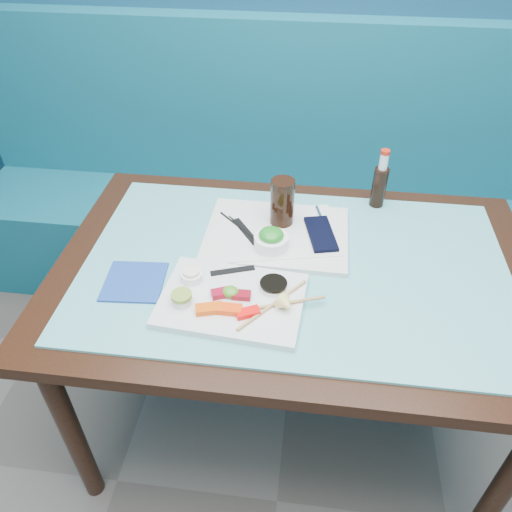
# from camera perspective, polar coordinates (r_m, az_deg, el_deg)

# --- Properties ---
(booth_bench) EXTENTS (3.00, 0.56, 1.17)m
(booth_bench) POSITION_cam_1_polar(r_m,az_deg,el_deg) (2.35, 5.36, 5.24)
(booth_bench) COLOR #10586A
(booth_bench) RESTS_ON ground
(dining_table) EXTENTS (1.40, 0.90, 0.75)m
(dining_table) POSITION_cam_1_polar(r_m,az_deg,el_deg) (1.51, 4.30, -3.65)
(dining_table) COLOR black
(dining_table) RESTS_ON ground
(glass_top) EXTENTS (1.22, 0.76, 0.01)m
(glass_top) POSITION_cam_1_polar(r_m,az_deg,el_deg) (1.45, 4.46, -1.15)
(glass_top) COLOR #58ADB0
(glass_top) RESTS_ON dining_table
(sashimi_plate) EXTENTS (0.39, 0.30, 0.02)m
(sashimi_plate) POSITION_cam_1_polar(r_m,az_deg,el_deg) (1.32, -2.76, -5.08)
(sashimi_plate) COLOR silver
(sashimi_plate) RESTS_ON glass_top
(salmon_left) EXTENTS (0.07, 0.05, 0.02)m
(salmon_left) POSITION_cam_1_polar(r_m,az_deg,el_deg) (1.28, -5.41, -6.03)
(salmon_left) COLOR #EF5109
(salmon_left) RESTS_ON sashimi_plate
(salmon_mid) EXTENTS (0.07, 0.03, 0.02)m
(salmon_mid) POSITION_cam_1_polar(r_m,az_deg,el_deg) (1.28, -3.16, -6.09)
(salmon_mid) COLOR #FF410A
(salmon_mid) RESTS_ON sashimi_plate
(salmon_right) EXTENTS (0.07, 0.05, 0.01)m
(salmon_right) POSITION_cam_1_polar(r_m,az_deg,el_deg) (1.27, -0.95, -6.49)
(salmon_right) COLOR #FF0E0A
(salmon_right) RESTS_ON sashimi_plate
(tuna_left) EXTENTS (0.06, 0.05, 0.02)m
(tuna_left) POSITION_cam_1_polar(r_m,az_deg,el_deg) (1.32, -4.04, -4.27)
(tuna_left) COLOR maroon
(tuna_left) RESTS_ON sashimi_plate
(tuna_right) EXTENTS (0.05, 0.03, 0.02)m
(tuna_right) POSITION_cam_1_polar(r_m,az_deg,el_deg) (1.31, -1.67, -4.49)
(tuna_right) COLOR maroon
(tuna_right) RESTS_ON sashimi_plate
(seaweed_garnish) EXTENTS (0.06, 0.06, 0.02)m
(seaweed_garnish) POSITION_cam_1_polar(r_m,az_deg,el_deg) (1.32, -2.94, -4.09)
(seaweed_garnish) COLOR #449021
(seaweed_garnish) RESTS_ON sashimi_plate
(ramekin_wasabi) EXTENTS (0.06, 0.06, 0.02)m
(ramekin_wasabi) POSITION_cam_1_polar(r_m,az_deg,el_deg) (1.31, -8.46, -5.00)
(ramekin_wasabi) COLOR white
(ramekin_wasabi) RESTS_ON sashimi_plate
(wasabi_fill) EXTENTS (0.07, 0.07, 0.01)m
(wasabi_fill) POSITION_cam_1_polar(r_m,az_deg,el_deg) (1.30, -8.53, -4.49)
(wasabi_fill) COLOR olive
(wasabi_fill) RESTS_ON ramekin_wasabi
(ramekin_ginger) EXTENTS (0.07, 0.07, 0.02)m
(ramekin_ginger) POSITION_cam_1_polar(r_m,az_deg,el_deg) (1.37, -7.38, -2.35)
(ramekin_ginger) COLOR white
(ramekin_ginger) RESTS_ON sashimi_plate
(ginger_fill) EXTENTS (0.06, 0.06, 0.01)m
(ginger_fill) POSITION_cam_1_polar(r_m,az_deg,el_deg) (1.36, -7.44, -1.82)
(ginger_fill) COLOR #F4E3C8
(ginger_fill) RESTS_ON ramekin_ginger
(soy_dish) EXTENTS (0.08, 0.08, 0.01)m
(soy_dish) POSITION_cam_1_polar(r_m,az_deg,el_deg) (1.34, 2.01, -3.48)
(soy_dish) COLOR white
(soy_dish) RESTS_ON sashimi_plate
(soy_fill) EXTENTS (0.09, 0.09, 0.01)m
(soy_fill) POSITION_cam_1_polar(r_m,az_deg,el_deg) (1.33, 2.02, -3.15)
(soy_fill) COLOR black
(soy_fill) RESTS_ON soy_dish
(lemon_wedge) EXTENTS (0.06, 0.06, 0.05)m
(lemon_wedge) POSITION_cam_1_polar(r_m,az_deg,el_deg) (1.27, 3.47, -5.54)
(lemon_wedge) COLOR #FFDF78
(lemon_wedge) RESTS_ON sashimi_plate
(chopstick_sleeve) EXTENTS (0.12, 0.06, 0.00)m
(chopstick_sleeve) POSITION_cam_1_polar(r_m,az_deg,el_deg) (1.39, -2.69, -1.67)
(chopstick_sleeve) COLOR black
(chopstick_sleeve) RESTS_ON sashimi_plate
(wooden_chopstick_a) EXTENTS (0.16, 0.20, 0.01)m
(wooden_chopstick_a) POSITION_cam_1_polar(r_m,az_deg,el_deg) (1.29, 1.94, -5.55)
(wooden_chopstick_a) COLOR tan
(wooden_chopstick_a) RESTS_ON sashimi_plate
(wooden_chopstick_b) EXTENTS (0.25, 0.10, 0.01)m
(wooden_chopstick_b) POSITION_cam_1_polar(r_m,az_deg,el_deg) (1.29, 2.38, -5.58)
(wooden_chopstick_b) COLOR #A47F4D
(wooden_chopstick_b) RESTS_ON sashimi_plate
(serving_tray) EXTENTS (0.44, 0.33, 0.02)m
(serving_tray) POSITION_cam_1_polar(r_m,az_deg,el_deg) (1.54, 2.37, 2.47)
(serving_tray) COLOR silver
(serving_tray) RESTS_ON glass_top
(paper_placemat) EXTENTS (0.42, 0.34, 0.00)m
(paper_placemat) POSITION_cam_1_polar(r_m,az_deg,el_deg) (1.54, 2.38, 2.75)
(paper_placemat) COLOR silver
(paper_placemat) RESTS_ON serving_tray
(seaweed_bowl) EXTENTS (0.13, 0.13, 0.04)m
(seaweed_bowl) POSITION_cam_1_polar(r_m,az_deg,el_deg) (1.47, 1.73, 1.62)
(seaweed_bowl) COLOR white
(seaweed_bowl) RESTS_ON serving_tray
(seaweed_salad) EXTENTS (0.09, 0.09, 0.04)m
(seaweed_salad) POSITION_cam_1_polar(r_m,az_deg,el_deg) (1.45, 1.75, 2.44)
(seaweed_salad) COLOR #1D7E1E
(seaweed_salad) RESTS_ON seaweed_bowl
(cola_glass) EXTENTS (0.09, 0.09, 0.15)m
(cola_glass) POSITION_cam_1_polar(r_m,az_deg,el_deg) (1.54, 3.02, 6.16)
(cola_glass) COLOR black
(cola_glass) RESTS_ON serving_tray
(navy_pouch) EXTENTS (0.11, 0.18, 0.01)m
(navy_pouch) POSITION_cam_1_polar(r_m,az_deg,el_deg) (1.53, 7.42, 2.51)
(navy_pouch) COLOR black
(navy_pouch) RESTS_ON serving_tray
(fork) EXTENTS (0.03, 0.09, 0.01)m
(fork) POSITION_cam_1_polar(r_m,az_deg,el_deg) (1.62, 7.30, 4.73)
(fork) COLOR white
(fork) RESTS_ON serving_tray
(black_chopstick_a) EXTENTS (0.18, 0.18, 0.01)m
(black_chopstick_a) POSITION_cam_1_polar(r_m,az_deg,el_deg) (1.54, -1.34, 2.87)
(black_chopstick_a) COLOR black
(black_chopstick_a) RESTS_ON serving_tray
(black_chopstick_b) EXTENTS (0.14, 0.15, 0.01)m
(black_chopstick_b) POSITION_cam_1_polar(r_m,az_deg,el_deg) (1.54, -1.04, 2.83)
(black_chopstick_b) COLOR black
(black_chopstick_b) RESTS_ON serving_tray
(tray_sleeve) EXTENTS (0.10, 0.13, 0.00)m
(tray_sleeve) POSITION_cam_1_polar(r_m,az_deg,el_deg) (1.54, -1.19, 2.82)
(tray_sleeve) COLOR black
(tray_sleeve) RESTS_ON serving_tray
(cola_bottle_body) EXTENTS (0.05, 0.05, 0.14)m
(cola_bottle_body) POSITION_cam_1_polar(r_m,az_deg,el_deg) (1.70, 13.88, 7.64)
(cola_bottle_body) COLOR black
(cola_bottle_body) RESTS_ON glass_top
(cola_bottle_neck) EXTENTS (0.04, 0.04, 0.05)m
(cola_bottle_neck) POSITION_cam_1_polar(r_m,az_deg,el_deg) (1.66, 14.39, 10.42)
(cola_bottle_neck) COLOR white
(cola_bottle_neck) RESTS_ON cola_bottle_body
(cola_bottle_cap) EXTENTS (0.03, 0.03, 0.01)m
(cola_bottle_cap) POSITION_cam_1_polar(r_m,az_deg,el_deg) (1.64, 14.58, 11.43)
(cola_bottle_cap) COLOR red
(cola_bottle_cap) RESTS_ON cola_bottle_neck
(blue_napkin) EXTENTS (0.17, 0.17, 0.01)m
(blue_napkin) POSITION_cam_1_polar(r_m,az_deg,el_deg) (1.43, -13.73, -2.85)
(blue_napkin) COLOR navy
(blue_napkin) RESTS_ON glass_top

